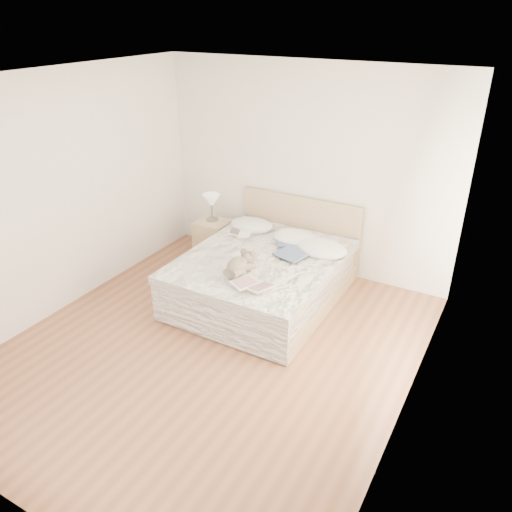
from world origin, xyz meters
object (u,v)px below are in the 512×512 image
bed (265,275)px  nightstand (213,239)px  photo_book (240,234)px  childrens_book (253,285)px  table_lamp (212,202)px  teddy_bear (237,271)px

bed → nightstand: (-1.16, 0.61, -0.03)m
photo_book → childrens_book: (0.81, -1.07, 0.00)m
bed → nightstand: size_ratio=3.83×
bed → nightstand: bearing=152.5°
photo_book → table_lamp: bearing=133.7°
nightstand → childrens_book: bearing=-43.8°
nightstand → photo_book: bearing=-25.6°
childrens_book → photo_book: bearing=148.6°
photo_book → childrens_book: size_ratio=0.77×
photo_book → childrens_book: bearing=-72.1°
nightstand → teddy_bear: 1.72m
table_lamp → teddy_bear: (1.18, -1.26, -0.18)m
bed → teddy_bear: bearing=-91.0°
bed → photo_book: size_ratio=6.89×
bed → childrens_book: bearing=-70.4°
nightstand → table_lamp: bearing=125.5°
nightstand → childrens_book: 2.02m
table_lamp → childrens_book: size_ratio=0.94×
bed → photo_book: bearing=150.4°
childrens_book → teddy_bear: bearing=173.0°
bed → nightstand: 1.31m
table_lamp → childrens_book: table_lamp is taller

